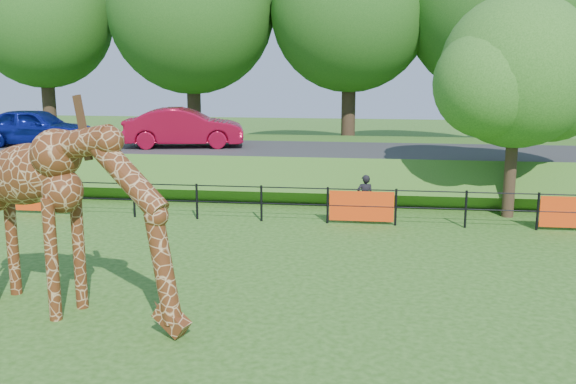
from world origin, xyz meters
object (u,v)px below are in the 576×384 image
tree_east (520,77)px  car_blue (35,127)px  giraffe (69,221)px  car_red (184,128)px  visitor (365,197)px

tree_east → car_blue: bearing=167.7°
giraffe → tree_east: size_ratio=0.76×
car_red → visitor: (7.24, -5.37, -1.50)m
giraffe → car_blue: bearing=140.1°
car_red → tree_east: (11.74, -4.38, 2.09)m
giraffe → visitor: 9.98m
giraffe → tree_east: (9.82, 9.37, 2.44)m
giraffe → tree_east: 13.79m
visitor → giraffe: bearing=48.9°
car_blue → visitor: car_blue is taller
giraffe → visitor: (5.31, 8.37, -1.15)m
car_blue → car_red: 6.02m
giraffe → car_red: (-1.92, 13.74, 0.35)m
car_blue → tree_east: size_ratio=0.66×
car_blue → car_red: (6.00, 0.50, 0.01)m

